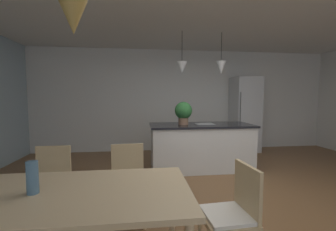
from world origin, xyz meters
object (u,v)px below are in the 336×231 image
Objects in this scene: chair_far_right at (128,180)px; kitchen_island at (201,146)px; chair_kitchen_end at (232,213)px; chair_far_left at (50,184)px; refrigerator at (245,114)px; potted_plant_on_island at (183,112)px; vase_on_dining_table at (32,178)px; dining_table at (63,200)px.

chair_far_right is 0.43× the size of kitchen_island.
kitchen_island is (0.44, 2.57, -0.01)m from chair_kitchen_end.
chair_far_left is 1.94m from chair_kitchen_end.
refrigerator reaches higher than potted_plant_on_island.
kitchen_island is at bearing 52.57° from vase_on_dining_table.
chair_far_right is at bearing -119.61° from potted_plant_on_island.
refrigerator reaches higher than vase_on_dining_table.
dining_table is at bearing -63.07° from chair_far_left.
chair_far_right is at bearing 53.33° from vase_on_dining_table.
kitchen_island is 3.27m from vase_on_dining_table.
refrigerator reaches higher than chair_kitchen_end.
chair_kitchen_end is (1.32, 0.00, -0.19)m from dining_table.
refrigerator is at bearing 49.48° from dining_table.
kitchen_island reaches higher than chair_far_left.
chair_far_left is 4.89m from refrigerator.
dining_table is 0.27m from vase_on_dining_table.
chair_kitchen_end reaches higher than dining_table.
vase_on_dining_table is (-0.20, -0.00, 0.18)m from dining_table.
potted_plant_on_island is 1.88× the size of vase_on_dining_table.
dining_table is at bearing -116.76° from chair_far_right.
kitchen_island is 0.78m from potted_plant_on_island.
chair_far_left is at bearing -141.76° from kitchen_island.
dining_table is 2.19× the size of chair_kitchen_end.
chair_far_left reaches higher than dining_table.
refrigerator is 8.24× the size of vase_on_dining_table.
dining_table is 2.19× the size of chair_far_right.
chair_far_left is at bearing 116.93° from dining_table.
vase_on_dining_table is at bearing -179.15° from dining_table.
refrigerator reaches higher than dining_table.
chair_kitchen_end and chair_far_right have the same top height.
refrigerator is at bearing 46.44° from chair_far_right.
kitchen_island is 2.13m from refrigerator.
potted_plant_on_island is (1.84, 1.73, 0.68)m from chair_far_left.
refrigerator is at bearing 40.35° from kitchen_island.
chair_far_right is at bearing -127.80° from kitchen_island.
kitchen_island is (1.77, 2.57, -0.20)m from dining_table.
chair_far_right is 0.44× the size of refrigerator.
refrigerator is 4.40× the size of potted_plant_on_island.
potted_plant_on_island is at bearing -180.00° from kitchen_island.
chair_far_right is at bearing 63.24° from dining_table.
dining_table is at bearing -124.48° from kitchen_island.
potted_plant_on_island reaches higher than vase_on_dining_table.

